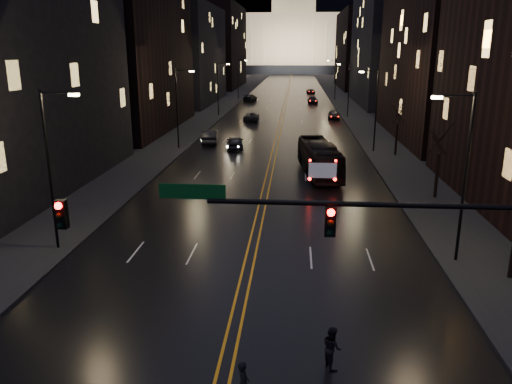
% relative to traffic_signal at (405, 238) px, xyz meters
% --- Properties ---
extents(ground, '(900.00, 900.00, 0.00)m').
position_rel_traffic_signal_xyz_m(ground, '(-5.91, 0.00, -5.10)').
color(ground, black).
rests_on(ground, ground).
extents(road, '(20.00, 320.00, 0.02)m').
position_rel_traffic_signal_xyz_m(road, '(-5.91, 130.00, -5.09)').
color(road, black).
rests_on(road, ground).
extents(sidewalk_left, '(8.00, 320.00, 0.16)m').
position_rel_traffic_signal_xyz_m(sidewalk_left, '(-19.91, 130.00, -5.02)').
color(sidewalk_left, black).
rests_on(sidewalk_left, ground).
extents(sidewalk_right, '(8.00, 320.00, 0.16)m').
position_rel_traffic_signal_xyz_m(sidewalk_right, '(8.09, 130.00, -5.02)').
color(sidewalk_right, black).
rests_on(sidewalk_right, ground).
extents(center_line, '(0.62, 320.00, 0.01)m').
position_rel_traffic_signal_xyz_m(center_line, '(-5.91, 130.00, -5.08)').
color(center_line, orange).
rests_on(center_line, road).
extents(building_left_mid, '(12.00, 30.00, 28.00)m').
position_rel_traffic_signal_xyz_m(building_left_mid, '(-26.91, 54.00, 8.90)').
color(building_left_mid, black).
rests_on(building_left_mid, ground).
extents(building_left_far, '(12.00, 34.00, 20.00)m').
position_rel_traffic_signal_xyz_m(building_left_far, '(-26.91, 92.00, 4.90)').
color(building_left_far, black).
rests_on(building_left_far, ground).
extents(building_left_dist, '(12.00, 40.00, 24.00)m').
position_rel_traffic_signal_xyz_m(building_left_dist, '(-26.91, 140.00, 6.90)').
color(building_left_dist, black).
rests_on(building_left_dist, ground).
extents(building_right_mid, '(12.00, 34.00, 26.00)m').
position_rel_traffic_signal_xyz_m(building_right_mid, '(15.09, 92.00, 7.90)').
color(building_right_mid, black).
rests_on(building_right_mid, ground).
extents(building_right_dist, '(12.00, 40.00, 22.00)m').
position_rel_traffic_signal_xyz_m(building_right_dist, '(15.09, 140.00, 5.90)').
color(building_right_dist, black).
rests_on(building_right_dist, ground).
extents(capitol, '(90.00, 50.00, 58.50)m').
position_rel_traffic_signal_xyz_m(capitol, '(-5.91, 250.00, 12.05)').
color(capitol, black).
rests_on(capitol, ground).
extents(traffic_signal, '(17.29, 0.45, 7.00)m').
position_rel_traffic_signal_xyz_m(traffic_signal, '(0.00, 0.00, 0.00)').
color(traffic_signal, black).
rests_on(traffic_signal, ground).
extents(streetlamp_right_near, '(2.13, 0.25, 9.00)m').
position_rel_traffic_signal_xyz_m(streetlamp_right_near, '(4.91, 10.00, -0.02)').
color(streetlamp_right_near, black).
rests_on(streetlamp_right_near, ground).
extents(streetlamp_left_near, '(2.13, 0.25, 9.00)m').
position_rel_traffic_signal_xyz_m(streetlamp_left_near, '(-16.72, 10.00, -0.02)').
color(streetlamp_left_near, black).
rests_on(streetlamp_left_near, ground).
extents(streetlamp_right_mid, '(2.13, 0.25, 9.00)m').
position_rel_traffic_signal_xyz_m(streetlamp_right_mid, '(4.91, 40.00, -0.02)').
color(streetlamp_right_mid, black).
rests_on(streetlamp_right_mid, ground).
extents(streetlamp_left_mid, '(2.13, 0.25, 9.00)m').
position_rel_traffic_signal_xyz_m(streetlamp_left_mid, '(-16.72, 40.00, -0.02)').
color(streetlamp_left_mid, black).
rests_on(streetlamp_left_mid, ground).
extents(streetlamp_right_far, '(2.13, 0.25, 9.00)m').
position_rel_traffic_signal_xyz_m(streetlamp_right_far, '(4.91, 70.00, -0.02)').
color(streetlamp_right_far, black).
rests_on(streetlamp_right_far, ground).
extents(streetlamp_left_far, '(2.13, 0.25, 9.00)m').
position_rel_traffic_signal_xyz_m(streetlamp_left_far, '(-16.72, 70.00, -0.02)').
color(streetlamp_left_far, black).
rests_on(streetlamp_left_far, ground).
extents(streetlamp_right_dist, '(2.13, 0.25, 9.00)m').
position_rel_traffic_signal_xyz_m(streetlamp_right_dist, '(4.91, 100.00, -0.02)').
color(streetlamp_right_dist, black).
rests_on(streetlamp_right_dist, ground).
extents(streetlamp_left_dist, '(2.13, 0.25, 9.00)m').
position_rel_traffic_signal_xyz_m(streetlamp_left_dist, '(-16.72, 100.00, -0.02)').
color(streetlamp_left_dist, black).
rests_on(streetlamp_left_dist, ground).
extents(tree_right_mid, '(2.40, 2.40, 6.65)m').
position_rel_traffic_signal_xyz_m(tree_right_mid, '(7.09, 22.00, -0.58)').
color(tree_right_mid, black).
rests_on(tree_right_mid, ground).
extents(tree_right_far, '(2.40, 2.40, 6.65)m').
position_rel_traffic_signal_xyz_m(tree_right_far, '(7.09, 38.00, -0.58)').
color(tree_right_far, black).
rests_on(tree_right_far, ground).
extents(bus, '(3.87, 10.94, 2.98)m').
position_rel_traffic_signal_xyz_m(bus, '(-1.40, 29.15, -3.61)').
color(bus, black).
rests_on(bus, ground).
extents(oncoming_car_a, '(2.45, 4.85, 1.58)m').
position_rel_traffic_signal_xyz_m(oncoming_car_a, '(-10.44, 40.53, -4.31)').
color(oncoming_car_a, black).
rests_on(oncoming_car_a, ground).
extents(oncoming_car_b, '(2.38, 5.28, 1.68)m').
position_rel_traffic_signal_xyz_m(oncoming_car_b, '(-13.92, 43.93, -4.26)').
color(oncoming_car_b, black).
rests_on(oncoming_car_b, ground).
extents(oncoming_car_c, '(2.37, 5.02, 1.39)m').
position_rel_traffic_signal_xyz_m(oncoming_car_c, '(-10.70, 64.44, -4.41)').
color(oncoming_car_c, black).
rests_on(oncoming_car_c, ground).
extents(oncoming_car_d, '(2.97, 5.89, 1.64)m').
position_rel_traffic_signal_xyz_m(oncoming_car_d, '(-13.83, 96.17, -4.28)').
color(oncoming_car_d, black).
rests_on(oncoming_car_d, ground).
extents(receding_car_a, '(1.85, 5.06, 1.65)m').
position_rel_traffic_signal_xyz_m(receding_car_a, '(-2.06, 40.53, -4.28)').
color(receding_car_a, black).
rests_on(receding_car_a, ground).
extents(receding_car_b, '(2.06, 4.68, 1.57)m').
position_rel_traffic_signal_xyz_m(receding_car_b, '(2.59, 67.06, -4.32)').
color(receding_car_b, black).
rests_on(receding_car_b, ground).
extents(receding_car_c, '(2.19, 4.96, 1.42)m').
position_rel_traffic_signal_xyz_m(receding_car_c, '(-0.11, 92.45, -4.39)').
color(receding_car_c, black).
rests_on(receding_car_c, ground).
extents(receding_car_d, '(2.18, 4.48, 1.23)m').
position_rel_traffic_signal_xyz_m(receding_car_d, '(0.14, 117.29, -4.49)').
color(receding_car_d, black).
rests_on(receding_car_d, ground).
extents(pedestrian_a, '(0.54, 0.67, 1.59)m').
position_rel_traffic_signal_xyz_m(pedestrian_a, '(-5.06, -2.00, -4.31)').
color(pedestrian_a, black).
rests_on(pedestrian_a, ground).
extents(pedestrian_b, '(0.67, 0.87, 1.58)m').
position_rel_traffic_signal_xyz_m(pedestrian_b, '(-2.14, 0.26, -4.31)').
color(pedestrian_b, black).
rests_on(pedestrian_b, ground).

